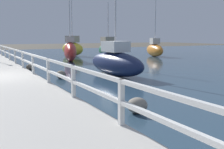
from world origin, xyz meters
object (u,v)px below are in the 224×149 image
object	(u,v)px
sailboat_yellow	(72,48)
sailboat_orange	(155,49)
sailboat_navy	(115,62)
sailboat_red	(70,51)
sailboat_green	(108,49)

from	to	relation	value
sailboat_yellow	sailboat_orange	size ratio (longest dim) A/B	0.97
sailboat_navy	sailboat_orange	size ratio (longest dim) A/B	1.16
sailboat_navy	sailboat_orange	bearing A→B (deg)	43.13
sailboat_red	sailboat_green	distance (m)	5.33
sailboat_red	sailboat_orange	xyz separation A→B (m)	(9.34, 0.85, -0.14)
sailboat_yellow	sailboat_navy	xyz separation A→B (m)	(-2.89, -14.49, -0.14)
sailboat_red	sailboat_green	bearing A→B (deg)	44.75
sailboat_navy	sailboat_orange	xyz separation A→B (m)	(9.99, 9.65, 0.01)
sailboat_yellow	sailboat_navy	distance (m)	14.78
sailboat_green	sailboat_red	bearing A→B (deg)	-148.55
sailboat_red	sailboat_navy	size ratio (longest dim) A/B	1.15
sailboat_yellow	sailboat_orange	bearing A→B (deg)	-53.64
sailboat_yellow	sailboat_navy	bearing A→B (deg)	-120.61
sailboat_red	sailboat_navy	bearing A→B (deg)	-75.91
sailboat_red	sailboat_orange	world-z (taller)	sailboat_red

